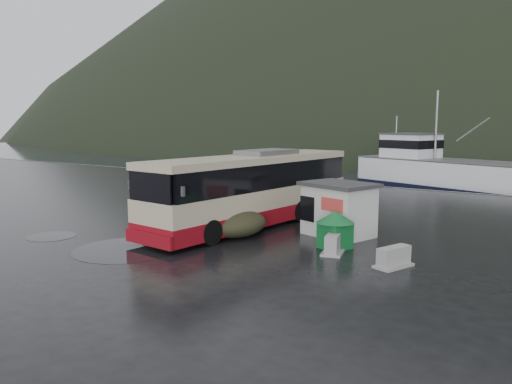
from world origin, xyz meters
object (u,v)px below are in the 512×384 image
Objects in this scene: waste_bin_right at (335,248)px; dome_tent at (238,236)px; ticket_kiosk at (338,235)px; jersey_barrier_a at (393,267)px; jersey_barrier_b at (333,253)px; fishing_trawler at (460,180)px; coach_bus at (254,225)px; waste_bin_left at (195,232)px; white_van at (211,211)px.

waste_bin_right reaches higher than dome_tent.
ticket_kiosk reaches higher than dome_tent.
ticket_kiosk is at bearing 137.00° from jersey_barrier_a.
dome_tent is 1.93× the size of jersey_barrier_b.
jersey_barrier_b is 0.07× the size of fishing_trawler.
dome_tent is at bearing 173.95° from jersey_barrier_a.
ticket_kiosk is (-0.89, 2.27, 0.00)m from waste_bin_right.
fishing_trawler is (4.26, 27.35, 0.00)m from coach_bus.
fishing_trawler is (5.63, 30.31, 0.00)m from waste_bin_left.
white_van is 5.62m from waste_bin_left.
waste_bin_left is 0.07× the size of fishing_trawler.
dome_tent is 30.09m from fishing_trawler.
white_van is at bearing -172.99° from ticket_kiosk.
coach_bus is 2.26× the size of white_van.
jersey_barrier_a is (3.82, -3.56, 0.00)m from ticket_kiosk.
coach_bus is at bearing 154.37° from jersey_barrier_b.
jersey_barrier_a is at bearing -2.24° from waste_bin_left.
dome_tent is at bearing -77.63° from fishing_trawler.
jersey_barrier_b is (7.13, 0.21, 0.00)m from waste_bin_left.
waste_bin_right is 1.00× the size of jersey_barrier_b.
waste_bin_right is at bearing -15.37° from coach_bus.
white_van is at bearing 139.76° from dome_tent.
dome_tent is 4.63m from ticket_kiosk.
coach_bus is 8.57× the size of waste_bin_right.
dome_tent is (0.89, -2.55, 0.00)m from coach_bus.
jersey_barrier_a is (12.71, -5.18, 0.00)m from white_van.
waste_bin_right is (6.86, 0.91, 0.00)m from waste_bin_left.
waste_bin_right is (5.49, -2.06, 0.00)m from coach_bus.
fishing_trawler reaches higher than waste_bin_right.
fishing_trawler is (-4.16, 30.70, 0.00)m from jersey_barrier_a.
ticket_kiosk is at bearing 111.53° from waste_bin_right.
fishing_trawler is at bearing 62.66° from white_van.
fishing_trawler reaches higher than waste_bin_left.
coach_bus is 3.27m from waste_bin_left.
jersey_barrier_a is at bearing -30.99° from white_van.
coach_bus is 5.87m from waste_bin_right.
waste_bin_right reaches higher than jersey_barrier_b.
waste_bin_right is at bearing -68.79° from fishing_trawler.
ticket_kiosk is (4.60, 0.21, 0.00)m from coach_bus.
jersey_barrier_a is 2.73m from jersey_barrier_b.
ticket_kiosk is at bearing 111.28° from jersey_barrier_b.
jersey_barrier_a is (7.53, -0.80, 0.00)m from dome_tent.
white_van is 11.05m from jersey_barrier_b.
waste_bin_left is at bearing -169.58° from dome_tent.
dome_tent is at bearing -65.68° from coach_bus.
coach_bus reaches higher than jersey_barrier_b.
ticket_kiosk is 0.13× the size of fishing_trawler.
fishing_trawler is at bearing 86.30° from coach_bus.
coach_bus is 0.57× the size of fishing_trawler.
waste_bin_right is 0.07× the size of fishing_trawler.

